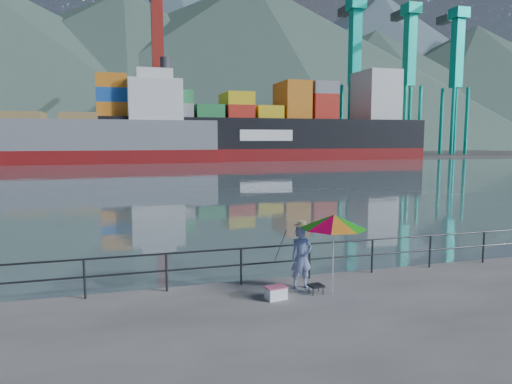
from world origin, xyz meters
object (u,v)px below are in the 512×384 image
fisherman (301,257)px  container_ship (266,129)px  beach_umbrella (334,222)px  cooler_bag (276,293)px  bulk_carrier (57,138)px

fisherman → container_ship: size_ratio=0.02×
beach_umbrella → container_ship: 78.02m
cooler_bag → beach_umbrella: bearing=-12.7°
fisherman → beach_umbrella: bearing=-52.8°
bulk_carrier → cooler_bag: bearing=-78.9°
beach_umbrella → cooler_bag: beach_umbrella is taller
cooler_bag → container_ship: 78.52m
container_ship → beach_umbrella: bearing=-106.1°
cooler_bag → bulk_carrier: bulk_carrier is taller
beach_umbrella → bulk_carrier: bearing=102.2°
fisherman → cooler_bag: (-0.91, -0.60, -0.69)m
beach_umbrella → bulk_carrier: bulk_carrier is taller
beach_umbrella → bulk_carrier: 74.35m
bulk_carrier → container_ship: container_ship is taller
beach_umbrella → fisherman: bearing=132.9°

